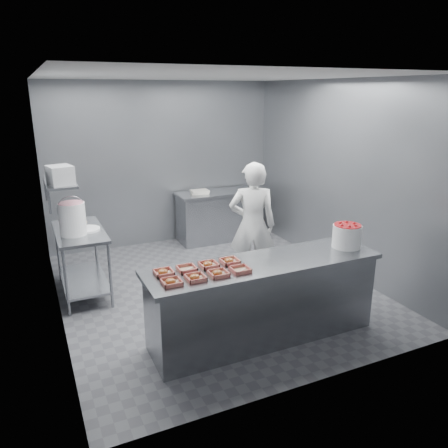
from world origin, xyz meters
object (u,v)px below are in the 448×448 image
Objects in this scene: tray_6 at (208,265)px; appliance at (60,175)px; tray_2 at (218,273)px; strawberry_tub at (347,235)px; tray_4 at (164,272)px; worker at (252,225)px; prep_table at (81,252)px; back_counter at (218,216)px; tray_5 at (187,269)px; tray_0 at (171,282)px; tray_1 at (195,277)px; glaze_bucket at (72,218)px; service_counter at (264,300)px; tray_3 at (240,269)px; tray_7 at (230,261)px.

tray_6 is 0.63× the size of appliance.
strawberry_tub is (1.67, 0.12, 0.12)m from tray_2.
worker is (1.61, 1.15, -0.05)m from tray_4.
appliance is at bearing -125.58° from prep_table.
back_counter is at bearing 66.12° from tray_2.
back_counter is at bearing 57.74° from tray_4.
tray_5 is at bearing 133.95° from tray_2.
worker is at bearing 40.97° from tray_0.
tray_4 is (-0.24, 0.25, 0.00)m from tray_1.
appliance reaches higher than prep_table.
prep_table is 0.55m from glaze_bucket.
tray_5 is at bearing -61.66° from glaze_bucket.
tray_2 is 0.11× the size of worker.
tray_2 is (1.06, -2.07, 0.33)m from prep_table.
glaze_bucket is at bearing 134.01° from service_counter.
glaze_bucket is at bearing 124.27° from tray_6.
tray_3 is (-1.25, -3.37, 0.47)m from back_counter.
tray_4 is 0.38× the size of glaze_bucket.
prep_table is 6.40× the size of tray_2.
tray_3 is 0.38× the size of glaze_bucket.
tray_4 is 2.16m from strawberry_tub.
tray_5 is at bearing -118.96° from back_counter.
tray_7 is at bearing -0.00° from tray_5.
tray_6 is at bearing 134.67° from tray_3.
tray_3 is at bearing 0.00° from tray_2.
tray_7 reaches higher than tray_3.
service_counter is 13.88× the size of tray_5.
appliance is at bearing 112.13° from tray_0.
prep_table is at bearing 120.04° from tray_6.
service_counter is 13.88× the size of tray_2.
tray_2 is (-1.49, -3.37, 0.47)m from back_counter.
prep_table is 2.03m from tray_5.
tray_7 is (0.72, 0.00, 0.00)m from tray_4.
strawberry_tub is at bearing -3.25° from tray_4.
tray_2 reaches higher than back_counter.
strawberry_tub is at bearing -4.87° from tray_7.
tray_4 is at bearing 173.47° from service_counter.
glaze_bucket reaches higher than back_counter.
appliance is at bearing 127.66° from tray_6.
appliance is at bearing 123.76° from tray_2.
tray_1 is 0.34m from tray_6.
tray_3 is at bearing -27.12° from tray_5.
tray_4 reaches higher than tray_5.
tray_0 is at bearing 65.83° from worker.
tray_5 is 0.48m from tray_7.
appliance reaches higher than service_counter.
appliance reaches higher than glaze_bucket.
back_counter is at bearing 27.01° from prep_table.
prep_table is at bearing 111.50° from tray_1.
tray_6 is 0.57× the size of strawberry_tub.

